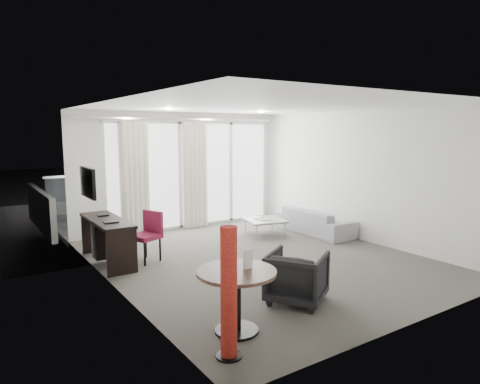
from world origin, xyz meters
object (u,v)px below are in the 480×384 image
desk (107,241)px  coffee_table (265,227)px  sofa (315,221)px  round_table (237,301)px  rattan_chair_b (237,195)px  rattan_chair_a (192,200)px  desk_chair (145,237)px  red_lamp (229,293)px  tub_armchair (297,277)px

desk → coffee_table: (3.33, 0.06, -0.20)m
desk → sofa: desk is taller
desk → round_table: 3.31m
sofa → rattan_chair_b: 3.48m
round_table → rattan_chair_a: rattan_chair_a is taller
rattan_chair_a → rattan_chair_b: 1.47m
rattan_chair_b → sofa: bearing=-91.9°
desk_chair → rattan_chair_b: (4.06, 3.38, -0.06)m
red_lamp → coffee_table: 4.98m
desk_chair → coffee_table: 2.81m
tub_armchair → rattan_chair_a: size_ratio=0.97×
round_table → desk: bearing=97.5°
sofa → desk: bearing=84.9°
round_table → red_lamp: red_lamp is taller
round_table → tub_armchair: round_table is taller
rattan_chair_a → red_lamp: bearing=-124.5°
desk → red_lamp: 3.70m
desk → rattan_chair_a: (3.14, 3.06, 0.00)m
red_lamp → sofa: 5.42m
desk → coffee_table: 3.33m
rattan_chair_a → coffee_table: bearing=-96.6°
round_table → rattan_chair_b: (4.17, 6.37, 0.01)m
desk_chair → rattan_chair_b: bearing=18.2°
coffee_table → rattan_chair_b: rattan_chair_b is taller
desk → coffee_table: bearing=1.0°
red_lamp → tub_armchair: red_lamp is taller
red_lamp → rattan_chair_b: size_ratio=1.81×
desk → coffee_table: desk is taller
coffee_table → rattan_chair_a: bearing=93.5°
desk_chair → tub_armchair: size_ratio=1.17×
sofa → rattan_chair_b: rattan_chair_b is taller
red_lamp → rattan_chair_a: 7.41m
round_table → red_lamp: size_ratio=0.67×
desk_chair → rattan_chair_a: desk_chair is taller
desk → round_table: bearing=-82.5°
sofa → round_table: bearing=126.5°
desk_chair → coffee_table: size_ratio=1.11×
rattan_chair_a → desk_chair: bearing=-137.9°
desk_chair → round_table: (-0.11, -2.99, -0.07)m
coffee_table → rattan_chair_a: rattan_chair_a is taller
tub_armchair → rattan_chair_b: rattan_chair_b is taller
red_lamp → round_table: bearing=48.9°
coffee_table → desk: bearing=-179.0°
red_lamp → tub_armchair: bearing=24.9°
desk → round_table: size_ratio=1.81×
desk_chair → rattan_chair_a: (2.60, 3.35, -0.05)m
desk → desk_chair: desk_chair is taller
desk → sofa: bearing=-5.1°
red_lamp → sofa: size_ratio=0.71×
desk_chair → tub_armchair: (1.00, -2.72, -0.10)m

